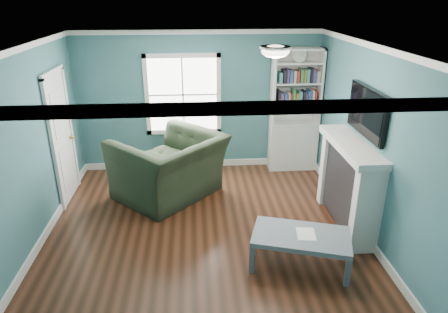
{
  "coord_description": "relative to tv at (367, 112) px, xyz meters",
  "views": [
    {
      "loc": [
        -0.1,
        -4.78,
        3.21
      ],
      "look_at": [
        0.3,
        0.4,
        1.06
      ],
      "focal_mm": 32.0,
      "sensor_mm": 36.0,
      "label": 1
    }
  ],
  "objects": [
    {
      "name": "floor",
      "position": [
        -2.2,
        -0.2,
        -1.72
      ],
      "size": [
        5.0,
        5.0,
        0.0
      ],
      "primitive_type": "plane",
      "color": "black",
      "rests_on": "ground"
    },
    {
      "name": "room_walls",
      "position": [
        -2.2,
        -0.2,
        -0.14
      ],
      "size": [
        5.0,
        5.0,
        5.0
      ],
      "color": "#356564",
      "rests_on": "ground"
    },
    {
      "name": "trim",
      "position": [
        -2.2,
        -0.2,
        -0.49
      ],
      "size": [
        4.5,
        5.0,
        2.6
      ],
      "color": "white",
      "rests_on": "ground"
    },
    {
      "name": "window",
      "position": [
        -2.5,
        2.29,
        -0.27
      ],
      "size": [
        1.4,
        0.06,
        1.5
      ],
      "color": "white",
      "rests_on": "room_walls"
    },
    {
      "name": "bookshelf",
      "position": [
        -0.43,
        2.1,
        -0.8
      ],
      "size": [
        0.9,
        0.35,
        2.31
      ],
      "color": "silver",
      "rests_on": "ground"
    },
    {
      "name": "fireplace",
      "position": [
        -0.12,
        0.0,
        -1.09
      ],
      "size": [
        0.44,
        1.58,
        1.3
      ],
      "color": "black",
      "rests_on": "ground"
    },
    {
      "name": "tv",
      "position": [
        0.0,
        0.0,
        0.0
      ],
      "size": [
        0.06,
        1.1,
        0.65
      ],
      "primitive_type": "cube",
      "color": "black",
      "rests_on": "fireplace"
    },
    {
      "name": "door",
      "position": [
        -4.42,
        1.2,
        -0.65
      ],
      "size": [
        0.12,
        0.98,
        2.17
      ],
      "color": "silver",
      "rests_on": "ground"
    },
    {
      "name": "ceiling_fixture",
      "position": [
        -1.3,
        -0.1,
        0.82
      ],
      "size": [
        0.38,
        0.38,
        0.15
      ],
      "color": "white",
      "rests_on": "room_walls"
    },
    {
      "name": "light_switch",
      "position": [
        -3.7,
        2.28,
        -0.52
      ],
      "size": [
        0.08,
        0.01,
        0.12
      ],
      "primitive_type": "cube",
      "color": "white",
      "rests_on": "room_walls"
    },
    {
      "name": "recliner",
      "position": [
        -2.74,
        1.11,
        -1.03
      ],
      "size": [
        1.86,
        1.87,
        1.4
      ],
      "primitive_type": "imported",
      "rotation": [
        0.0,
        0.0,
        -2.34
      ],
      "color": "black",
      "rests_on": "ground"
    },
    {
      "name": "coffee_table",
      "position": [
        -1.02,
        -0.88,
        -1.35
      ],
      "size": [
        1.33,
        0.97,
        0.43
      ],
      "rotation": [
        0.0,
        0.0,
        -0.3
      ],
      "color": "#4D535D",
      "rests_on": "ground"
    },
    {
      "name": "paper_sheet",
      "position": [
        -0.96,
        -0.88,
        -1.29
      ],
      "size": [
        0.26,
        0.32,
        0.0
      ],
      "primitive_type": "cube",
      "rotation": [
        0.0,
        0.0,
        -0.14
      ],
      "color": "white",
      "rests_on": "coffee_table"
    }
  ]
}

